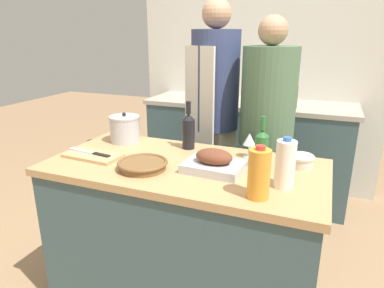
{
  "coord_description": "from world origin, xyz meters",
  "views": [
    {
      "loc": [
        0.68,
        -1.58,
        1.55
      ],
      "look_at": [
        0.0,
        0.11,
        0.96
      ],
      "focal_mm": 32.0,
      "sensor_mm": 36.0,
      "label": 1
    }
  ],
  "objects_px": {
    "knife_chef": "(91,152)",
    "person_cook_guest": "(266,128)",
    "wine_bottle_green": "(188,130)",
    "wine_bottle_dark": "(261,147)",
    "roasting_pan": "(214,163)",
    "condiment_bottle_short": "(218,91)",
    "milk_jug": "(285,164)",
    "condiment_bottle_tall": "(294,97)",
    "juice_jug": "(259,174)",
    "wine_glass_left": "(249,140)",
    "person_cook_aproned": "(214,111)",
    "stock_pot": "(125,129)",
    "cutting_board": "(93,156)",
    "mixing_bowl": "(301,160)",
    "wicker_basket": "(143,165)"
  },
  "relations": [
    {
      "from": "knife_chef",
      "to": "person_cook_guest",
      "type": "relative_size",
      "value": 0.18
    },
    {
      "from": "wine_bottle_green",
      "to": "wine_bottle_dark",
      "type": "distance_m",
      "value": 0.49
    },
    {
      "from": "roasting_pan",
      "to": "condiment_bottle_short",
      "type": "height_order",
      "value": "condiment_bottle_short"
    },
    {
      "from": "milk_jug",
      "to": "condiment_bottle_tall",
      "type": "relative_size",
      "value": 1.17
    },
    {
      "from": "condiment_bottle_short",
      "to": "roasting_pan",
      "type": "bearing_deg",
      "value": -73.0
    },
    {
      "from": "juice_jug",
      "to": "wine_glass_left",
      "type": "distance_m",
      "value": 0.51
    },
    {
      "from": "wine_glass_left",
      "to": "condiment_bottle_tall",
      "type": "height_order",
      "value": "condiment_bottle_tall"
    },
    {
      "from": "person_cook_guest",
      "to": "condiment_bottle_short",
      "type": "bearing_deg",
      "value": 131.08
    },
    {
      "from": "knife_chef",
      "to": "person_cook_guest",
      "type": "distance_m",
      "value": 1.2
    },
    {
      "from": "person_cook_aproned",
      "to": "person_cook_guest",
      "type": "xyz_separation_m",
      "value": [
        0.41,
        -0.07,
        -0.08
      ]
    },
    {
      "from": "wine_bottle_green",
      "to": "wine_bottle_dark",
      "type": "xyz_separation_m",
      "value": [
        0.47,
        -0.14,
        -0.01
      ]
    },
    {
      "from": "roasting_pan",
      "to": "wine_bottle_dark",
      "type": "xyz_separation_m",
      "value": [
        0.21,
        0.14,
        0.06
      ]
    },
    {
      "from": "juice_jug",
      "to": "stock_pot",
      "type": "bearing_deg",
      "value": 153.71
    },
    {
      "from": "milk_jug",
      "to": "condiment_bottle_short",
      "type": "bearing_deg",
      "value": 117.46
    },
    {
      "from": "milk_jug",
      "to": "wine_bottle_green",
      "type": "height_order",
      "value": "wine_bottle_green"
    },
    {
      "from": "cutting_board",
      "to": "mixing_bowl",
      "type": "relative_size",
      "value": 2.49
    },
    {
      "from": "wine_bottle_dark",
      "to": "juice_jug",
      "type": "bearing_deg",
      "value": -80.77
    },
    {
      "from": "person_cook_aproned",
      "to": "milk_jug",
      "type": "bearing_deg",
      "value": -31.84
    },
    {
      "from": "wicker_basket",
      "to": "wine_bottle_dark",
      "type": "relative_size",
      "value": 0.96
    },
    {
      "from": "juice_jug",
      "to": "person_cook_guest",
      "type": "distance_m",
      "value": 1.02
    },
    {
      "from": "wicker_basket",
      "to": "wine_bottle_green",
      "type": "relative_size",
      "value": 0.9
    },
    {
      "from": "wine_bottle_dark",
      "to": "person_cook_aproned",
      "type": "bearing_deg",
      "value": 124.42
    },
    {
      "from": "wicker_basket",
      "to": "knife_chef",
      "type": "distance_m",
      "value": 0.38
    },
    {
      "from": "mixing_bowl",
      "to": "person_cook_guest",
      "type": "bearing_deg",
      "value": 116.36
    },
    {
      "from": "roasting_pan",
      "to": "condiment_bottle_short",
      "type": "xyz_separation_m",
      "value": [
        -0.46,
        1.51,
        0.11
      ]
    },
    {
      "from": "condiment_bottle_short",
      "to": "person_cook_aproned",
      "type": "xyz_separation_m",
      "value": [
        0.18,
        -0.64,
        -0.04
      ]
    },
    {
      "from": "wicker_basket",
      "to": "mixing_bowl",
      "type": "xyz_separation_m",
      "value": [
        0.76,
        0.34,
        0.01
      ]
    },
    {
      "from": "condiment_bottle_tall",
      "to": "person_cook_aproned",
      "type": "relative_size",
      "value": 0.11
    },
    {
      "from": "wine_bottle_dark",
      "to": "knife_chef",
      "type": "distance_m",
      "value": 0.96
    },
    {
      "from": "cutting_board",
      "to": "condiment_bottle_short",
      "type": "bearing_deg",
      "value": 81.25
    },
    {
      "from": "condiment_bottle_tall",
      "to": "wicker_basket",
      "type": "bearing_deg",
      "value": -110.55
    },
    {
      "from": "knife_chef",
      "to": "roasting_pan",
      "type": "bearing_deg",
      "value": 4.02
    },
    {
      "from": "wine_bottle_green",
      "to": "condiment_bottle_short",
      "type": "distance_m",
      "value": 1.24
    },
    {
      "from": "condiment_bottle_short",
      "to": "juice_jug",
      "type": "bearing_deg",
      "value": -67.04
    },
    {
      "from": "wine_glass_left",
      "to": "knife_chef",
      "type": "height_order",
      "value": "wine_glass_left"
    },
    {
      "from": "roasting_pan",
      "to": "person_cook_aproned",
      "type": "relative_size",
      "value": 0.17
    },
    {
      "from": "cutting_board",
      "to": "wine_bottle_dark",
      "type": "height_order",
      "value": "wine_bottle_dark"
    },
    {
      "from": "wine_bottle_green",
      "to": "person_cook_aproned",
      "type": "distance_m",
      "value": 0.58
    },
    {
      "from": "milk_jug",
      "to": "wine_glass_left",
      "type": "distance_m",
      "value": 0.41
    },
    {
      "from": "stock_pot",
      "to": "wine_bottle_green",
      "type": "height_order",
      "value": "wine_bottle_green"
    },
    {
      "from": "wine_glass_left",
      "to": "condiment_bottle_tall",
      "type": "distance_m",
      "value": 1.19
    },
    {
      "from": "wicker_basket",
      "to": "person_cook_aproned",
      "type": "distance_m",
      "value": 0.99
    },
    {
      "from": "stock_pot",
      "to": "wine_bottle_green",
      "type": "distance_m",
      "value": 0.43
    },
    {
      "from": "stock_pot",
      "to": "person_cook_guest",
      "type": "distance_m",
      "value": 0.98
    },
    {
      "from": "roasting_pan",
      "to": "knife_chef",
      "type": "relative_size",
      "value": 1.02
    },
    {
      "from": "person_cook_aproned",
      "to": "knife_chef",
      "type": "bearing_deg",
      "value": -92.18
    },
    {
      "from": "wicker_basket",
      "to": "juice_jug",
      "type": "relative_size",
      "value": 1.12
    },
    {
      "from": "milk_jug",
      "to": "wine_bottle_dark",
      "type": "xyz_separation_m",
      "value": [
        -0.15,
        0.21,
        -0.0
      ]
    },
    {
      "from": "cutting_board",
      "to": "condiment_bottle_short",
      "type": "xyz_separation_m",
      "value": [
        0.24,
        1.57,
        0.14
      ]
    },
    {
      "from": "person_cook_guest",
      "to": "milk_jug",
      "type": "bearing_deg",
      "value": -73.33
    }
  ]
}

